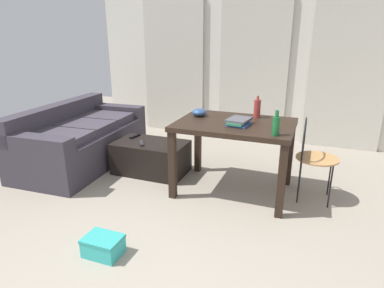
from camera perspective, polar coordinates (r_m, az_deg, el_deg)
The scene contains 14 objects.
ground_plane at distance 3.56m, azimuth 2.53°, elevation -8.99°, with size 9.08×9.08×0.00m, color gray.
wall_back at distance 5.40m, azimuth 10.75°, elevation 13.86°, with size 5.28×0.10×2.46m, color silver.
curtains at distance 5.32m, azimuth 10.49°, elevation 12.48°, with size 3.75×0.03×2.21m.
couch at distance 4.59m, azimuth -18.64°, elevation 0.68°, with size 1.01×1.90×0.77m.
coffee_table at distance 4.11m, azimuth -7.07°, elevation -2.28°, with size 0.87×0.53×0.39m.
craft_table at distance 3.47m, azimuth 7.38°, elevation 2.00°, with size 1.19×0.86×0.77m.
wire_chair at distance 3.53m, azimuth 19.81°, elevation -1.01°, with size 0.42×0.42×0.86m.
bottle_near at distance 3.04m, azimuth 14.30°, elevation 3.15°, with size 0.07×0.07×0.23m.
bottle_far at distance 3.66m, azimuth 11.19°, elevation 6.06°, with size 0.07×0.07×0.24m.
bowl at distance 3.66m, azimuth 1.25°, elevation 5.49°, with size 0.16×0.16×0.08m, color #2D4C7A.
book_stack at distance 3.34m, azimuth 8.06°, elevation 3.85°, with size 0.24×0.30×0.06m.
tv_remote_primary at distance 3.99m, azimuth -8.68°, elevation 0.15°, with size 0.04×0.19×0.02m, color #232326.
tv_remote_secondary at distance 4.28m, azimuth -9.82°, elevation 1.36°, with size 0.04×0.18×0.02m, color black.
shoebox at distance 2.78m, azimuth -15.07°, elevation -16.59°, with size 0.29×0.21×0.15m.
Camera 1 is at (0.99, -1.51, 1.65)m, focal length 30.92 mm.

